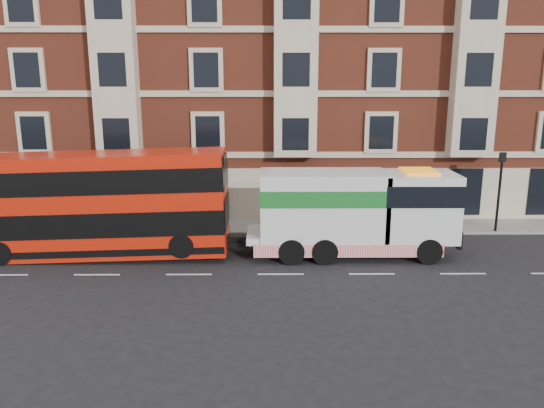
# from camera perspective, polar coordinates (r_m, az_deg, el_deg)

# --- Properties ---
(ground) EXTENTS (120.00, 120.00, 0.00)m
(ground) POSITION_cam_1_polar(r_m,az_deg,el_deg) (23.32, 0.93, -7.57)
(ground) COLOR black
(ground) RESTS_ON ground
(sidewalk) EXTENTS (90.00, 3.00, 0.15)m
(sidewalk) POSITION_cam_1_polar(r_m,az_deg,el_deg) (30.43, 0.60, -2.41)
(sidewalk) COLOR slate
(sidewalk) RESTS_ON ground
(victorian_terrace) EXTENTS (45.00, 12.00, 20.40)m
(victorian_terrace) POSITION_cam_1_polar(r_m,az_deg,el_deg) (36.85, 1.23, 16.02)
(victorian_terrace) COLOR brown
(victorian_terrace) RESTS_ON ground
(lamp_post_west) EXTENTS (0.35, 0.15, 4.35)m
(lamp_post_west) POSITION_cam_1_polar(r_m,az_deg,el_deg) (29.07, -11.26, 1.86)
(lamp_post_west) COLOR black
(lamp_post_west) RESTS_ON sidewalk
(lamp_post_east) EXTENTS (0.35, 0.15, 4.35)m
(lamp_post_east) POSITION_cam_1_polar(r_m,az_deg,el_deg) (31.18, 23.30, 1.80)
(lamp_post_east) COLOR black
(lamp_post_east) RESTS_ON sidewalk
(double_decker_bus) EXTENTS (12.25, 2.81, 4.96)m
(double_decker_bus) POSITION_cam_1_polar(r_m,az_deg,el_deg) (26.28, -18.37, 0.13)
(double_decker_bus) COLOR red
(double_decker_bus) RESTS_ON ground
(tow_truck) EXTENTS (9.81, 2.90, 4.09)m
(tow_truck) POSITION_cam_1_polar(r_m,az_deg,el_deg) (25.42, 8.55, -0.83)
(tow_truck) COLOR silver
(tow_truck) RESTS_ON ground
(pedestrian) EXTENTS (0.71, 0.52, 1.79)m
(pedestrian) POSITION_cam_1_polar(r_m,az_deg,el_deg) (33.35, -26.99, -0.76)
(pedestrian) COLOR black
(pedestrian) RESTS_ON sidewalk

